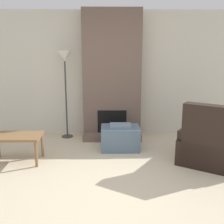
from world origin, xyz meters
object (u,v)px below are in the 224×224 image
ottoman (120,137)px  side_table (16,138)px  armchair (211,146)px  floor_lamp_left (65,64)px

ottoman → side_table: 1.83m
armchair → side_table: size_ratio=1.57×
side_table → floor_lamp_left: (0.65, 1.32, 1.13)m
ottoman → side_table: ottoman is taller
armchair → floor_lamp_left: 3.16m
ottoman → armchair: (1.44, -0.69, 0.07)m
side_table → ottoman: bearing=18.2°
ottoman → floor_lamp_left: size_ratio=0.39×
ottoman → side_table: bearing=-161.8°
ottoman → armchair: bearing=-25.7°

